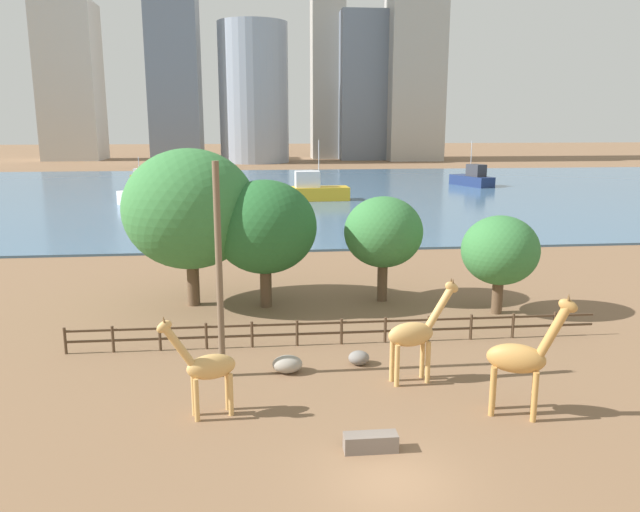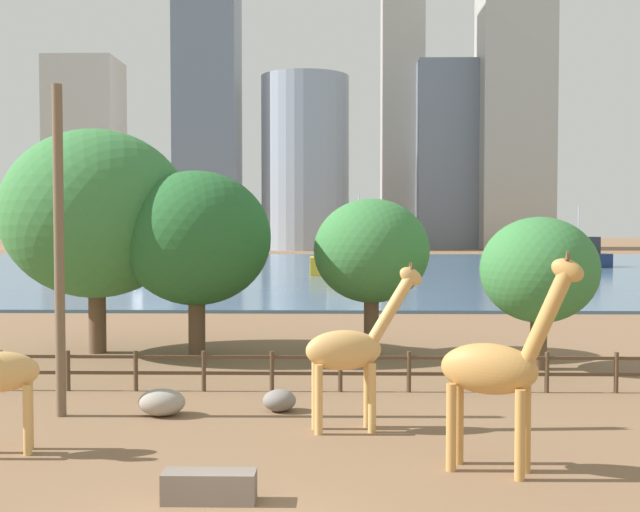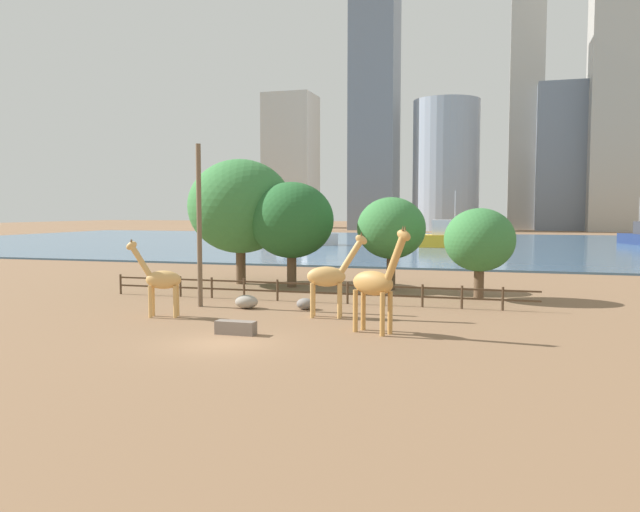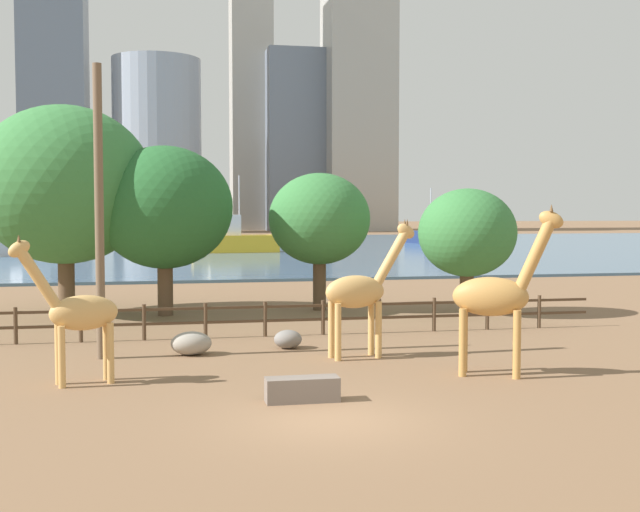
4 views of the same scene
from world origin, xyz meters
name	(u,v)px [view 2 (image 2 of 4)]	position (x,y,z in m)	size (l,w,h in m)	color
ground_plane	(317,269)	(0.00, 80.00, 0.00)	(400.00, 400.00, 0.00)	brown
harbor_water	(317,270)	(0.00, 77.00, 0.10)	(180.00, 86.00, 0.20)	#476B8C
giraffe_tall	(497,369)	(5.61, 3.78, 2.26)	(3.04, 1.81, 4.84)	#C18C47
giraffe_companion	(351,350)	(2.54, 7.25, 2.11)	(3.20, 1.12, 4.39)	tan
utility_pole	(59,251)	(-5.51, 8.64, 4.60)	(0.28, 0.28, 9.20)	brown
boulder_near_fence	(279,400)	(0.54, 9.32, 0.31)	(0.95, 0.84, 0.63)	gray
boulder_by_pole	(162,402)	(-2.71, 8.74, 0.38)	(1.31, 1.01, 0.76)	gray
feeding_trough	(209,487)	(-0.29, 1.84, 0.30)	(1.80, 0.60, 0.60)	#72665B
enclosure_fence	(255,368)	(-0.41, 12.00, 0.76)	(26.12, 0.14, 1.30)	#4C3826
tree_left_large	(539,271)	(9.62, 16.10, 3.65)	(4.32, 4.32, 5.62)	brown
tree_center_broad	(96,214)	(-7.74, 19.52, 5.76)	(7.72, 7.72, 9.25)	brown
tree_right_tall	(196,239)	(-3.46, 18.73, 4.76)	(6.01, 6.01, 7.49)	brown
tree_left_small	(371,251)	(3.61, 19.26, 4.23)	(4.72, 4.72, 6.38)	brown
boat_ferry	(144,262)	(-17.12, 66.55, 1.52)	(8.76, 8.21, 3.89)	silver
boat_sailboat	(581,256)	(31.58, 82.92, 1.41)	(5.61, 8.61, 7.29)	navy
boat_tug	(352,261)	(3.81, 66.76, 1.54)	(9.05, 3.57, 8.03)	gold
boat_barge	(144,254)	(-25.34, 100.79, 0.88)	(2.56, 4.71, 4.02)	gold
skyline_tower_needle	(448,156)	(26.27, 159.56, 19.69)	(13.77, 13.66, 39.37)	slate
skyline_block_central	(305,163)	(-4.02, 148.88, 17.41)	(17.70, 17.70, 34.81)	#939EAD
skyline_tower_glass	(515,1)	(38.95, 153.35, 50.84)	(14.48, 12.95, 101.67)	#ADA89E
skyline_block_left	(207,37)	(-23.78, 149.54, 42.98)	(12.40, 13.12, 85.95)	slate
skyline_block_right	(403,25)	(16.78, 164.24, 48.70)	(9.17, 8.63, 97.41)	#ADA89E
skyline_tower_short	(85,154)	(-53.42, 164.06, 20.74)	(15.09, 13.87, 41.48)	#B7B2A8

